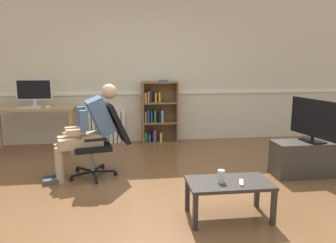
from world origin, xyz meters
name	(u,v)px	position (x,y,z in m)	size (l,w,h in m)	color
ground_plane	(165,195)	(0.00, 0.00, 0.00)	(18.00, 18.00, 0.00)	brown
back_wall	(148,70)	(0.00, 2.65, 1.35)	(12.00, 0.13, 2.70)	beige
computer_desk	(33,113)	(-1.97, 2.15, 0.65)	(1.38, 0.58, 0.76)	tan
imac_monitor	(34,91)	(-1.95, 2.23, 1.02)	(0.58, 0.14, 0.46)	silver
keyboard	(30,108)	(-1.98, 2.01, 0.77)	(0.37, 0.12, 0.02)	silver
computer_mouse	(48,107)	(-1.70, 2.03, 0.77)	(0.06, 0.10, 0.03)	white
bookshelf	(158,113)	(0.16, 2.44, 0.55)	(0.66, 0.29, 1.17)	brown
radiator	(104,127)	(-0.82, 2.54, 0.30)	(0.76, 0.08, 0.59)	white
office_chair	(103,137)	(-0.73, 0.79, 0.52)	(0.81, 0.65, 0.97)	black
person_seated	(88,129)	(-0.91, 0.74, 0.65)	(0.99, 0.53, 1.23)	tan
tv_stand	(311,158)	(2.03, 0.43, 0.23)	(1.02, 0.38, 0.46)	#3D3833
tv_screen	(314,120)	(2.03, 0.43, 0.76)	(0.26, 0.80, 0.56)	black
coffee_table	(229,186)	(0.56, -0.61, 0.32)	(0.81, 0.45, 0.37)	#332D28
drinking_glass	(221,176)	(0.47, -0.62, 0.43)	(0.07, 0.07, 0.12)	silver
spare_remote	(241,183)	(0.66, -0.67, 0.38)	(0.04, 0.15, 0.02)	white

